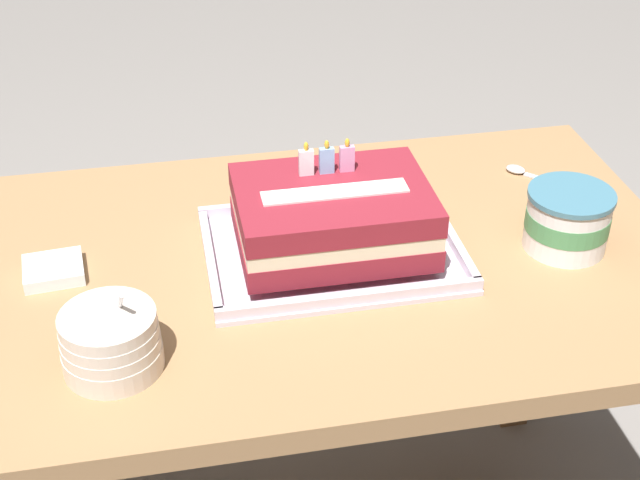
{
  "coord_description": "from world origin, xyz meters",
  "views": [
    {
      "loc": [
        -0.19,
        -1.09,
        1.45
      ],
      "look_at": [
        0.02,
        0.0,
        0.72
      ],
      "focal_mm": 51.25,
      "sensor_mm": 36.0,
      "label": 1
    }
  ],
  "objects": [
    {
      "name": "serving_spoon_near_tray",
      "position": [
        0.41,
        0.18,
        0.69
      ],
      "size": [
        0.11,
        0.11,
        0.01
      ],
      "color": "silver",
      "rests_on": "dining_table"
    },
    {
      "name": "napkin_pile",
      "position": [
        -0.37,
        0.03,
        0.7
      ],
      "size": [
        0.09,
        0.08,
        0.02
      ],
      "color": "white",
      "rests_on": "dining_table"
    },
    {
      "name": "bowl_stack",
      "position": [
        -0.28,
        -0.19,
        0.73
      ],
      "size": [
        0.13,
        0.13,
        0.12
      ],
      "color": "silver",
      "rests_on": "dining_table"
    },
    {
      "name": "birthday_cake",
      "position": [
        0.04,
        0.0,
        0.76
      ],
      "size": [
        0.28,
        0.21,
        0.14
      ],
      "color": "maroon",
      "rests_on": "foil_tray"
    },
    {
      "name": "foil_tray",
      "position": [
        0.04,
        0.0,
        0.69
      ],
      "size": [
        0.37,
        0.27,
        0.02
      ],
      "color": "silver",
      "rests_on": "dining_table"
    },
    {
      "name": "ice_cream_tub",
      "position": [
        0.38,
        -0.04,
        0.73
      ],
      "size": [
        0.13,
        0.13,
        0.09
      ],
      "color": "white",
      "rests_on": "dining_table"
    },
    {
      "name": "dining_table",
      "position": [
        0.0,
        0.0,
        0.58
      ],
      "size": [
        1.13,
        0.69,
        0.69
      ],
      "color": "#9E754C",
      "rests_on": "ground_plane"
    }
  ]
}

